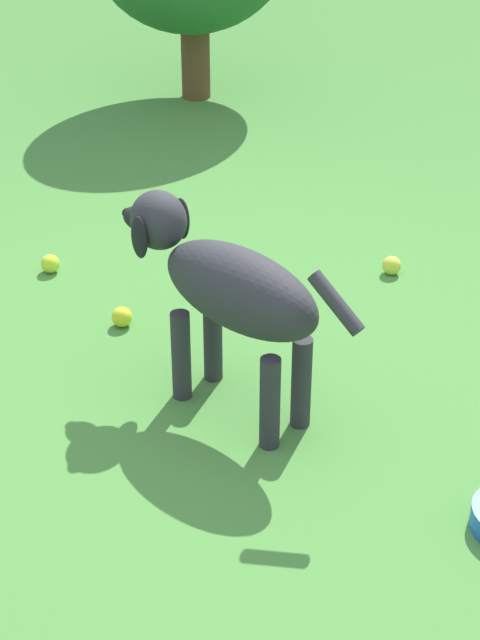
{
  "coord_description": "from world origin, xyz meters",
  "views": [
    {
      "loc": [
        1.59,
        1.83,
        1.75
      ],
      "look_at": [
        -0.01,
        0.05,
        0.3
      ],
      "focal_mm": 58.28,
      "sensor_mm": 36.0,
      "label": 1
    }
  ],
  "objects_px": {
    "tennis_ball_1": "(50,264)",
    "tennis_ball_3": "(122,317)",
    "tennis_ball_2": "(392,265)",
    "dog": "(226,286)"
  },
  "relations": [
    {
      "from": "dog",
      "to": "tennis_ball_3",
      "type": "distance_m",
      "value": 0.65
    },
    {
      "from": "tennis_ball_2",
      "to": "tennis_ball_3",
      "type": "distance_m",
      "value": 0.97
    },
    {
      "from": "tennis_ball_1",
      "to": "tennis_ball_3",
      "type": "distance_m",
      "value": 0.46
    },
    {
      "from": "tennis_ball_1",
      "to": "tennis_ball_3",
      "type": "relative_size",
      "value": 1.0
    },
    {
      "from": "tennis_ball_1",
      "to": "tennis_ball_2",
      "type": "bearing_deg",
      "value": 137.19
    },
    {
      "from": "dog",
      "to": "tennis_ball_3",
      "type": "bearing_deg",
      "value": -8.07
    },
    {
      "from": "dog",
      "to": "tennis_ball_1",
      "type": "bearing_deg",
      "value": -8.36
    },
    {
      "from": "dog",
      "to": "tennis_ball_2",
      "type": "distance_m",
      "value": 1.02
    },
    {
      "from": "dog",
      "to": "tennis_ball_3",
      "type": "height_order",
      "value": "dog"
    },
    {
      "from": "tennis_ball_2",
      "to": "tennis_ball_1",
      "type": "bearing_deg",
      "value": -42.81
    }
  ]
}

